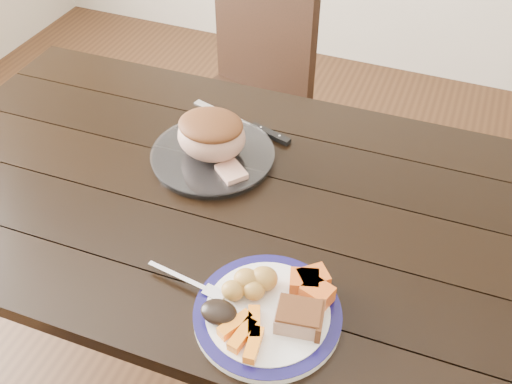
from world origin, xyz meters
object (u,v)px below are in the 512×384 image
at_px(roast_joint, 212,136).
at_px(chair_far, 244,91).
at_px(dinner_plate, 267,314).
at_px(fork, 192,283).
at_px(pork_slice, 299,317).
at_px(serving_platter, 213,157).
at_px(carving_knife, 258,129).
at_px(dining_table, 229,221).

bearing_deg(roast_joint, chair_far, 105.95).
relative_size(dinner_plate, roast_joint, 1.66).
bearing_deg(fork, roast_joint, 116.54).
distance_m(pork_slice, fork, 0.22).
xyz_separation_m(serving_platter, carving_knife, (0.06, 0.15, -0.00)).
bearing_deg(pork_slice, chair_far, 117.63).
distance_m(dinner_plate, carving_knife, 0.59).
relative_size(dinner_plate, fork, 1.57).
bearing_deg(carving_knife, dining_table, -68.92).
height_order(dinner_plate, fork, fork).
xyz_separation_m(chair_far, pork_slice, (0.54, -1.02, 0.26)).
distance_m(dining_table, chair_far, 0.79).
bearing_deg(carving_knife, pork_slice, -45.67).
xyz_separation_m(dining_table, fork, (0.05, -0.28, 0.11)).
bearing_deg(dining_table, chair_far, 109.84).
xyz_separation_m(dining_table, pork_slice, (0.27, -0.29, 0.13)).
bearing_deg(dinner_plate, chair_far, 114.93).
bearing_deg(carving_knife, fork, -66.52).
bearing_deg(dining_table, pork_slice, -46.94).
height_order(pork_slice, carving_knife, pork_slice).
relative_size(dining_table, chair_far, 1.74).
height_order(pork_slice, fork, pork_slice).
distance_m(dining_table, fork, 0.30).
distance_m(pork_slice, roast_joint, 0.53).
bearing_deg(dinner_plate, dining_table, 126.22).
bearing_deg(pork_slice, fork, 177.10).
bearing_deg(serving_platter, carving_knife, 68.00).
distance_m(fork, carving_knife, 0.54).
bearing_deg(serving_platter, dinner_plate, -52.86).
bearing_deg(dinner_plate, roast_joint, 127.14).
height_order(fork, carving_knife, fork).
bearing_deg(pork_slice, carving_knife, 118.40).
height_order(dining_table, chair_far, chair_far).
xyz_separation_m(dining_table, roast_joint, (-0.08, 0.10, 0.16)).
distance_m(chair_far, fork, 1.09).
height_order(dinner_plate, pork_slice, pork_slice).
relative_size(dining_table, fork, 9.09).
height_order(chair_far, roast_joint, chair_far).
relative_size(dinner_plate, serving_platter, 0.94).
relative_size(chair_far, roast_joint, 5.50).
bearing_deg(serving_platter, fork, -70.89).
distance_m(dinner_plate, pork_slice, 0.07).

